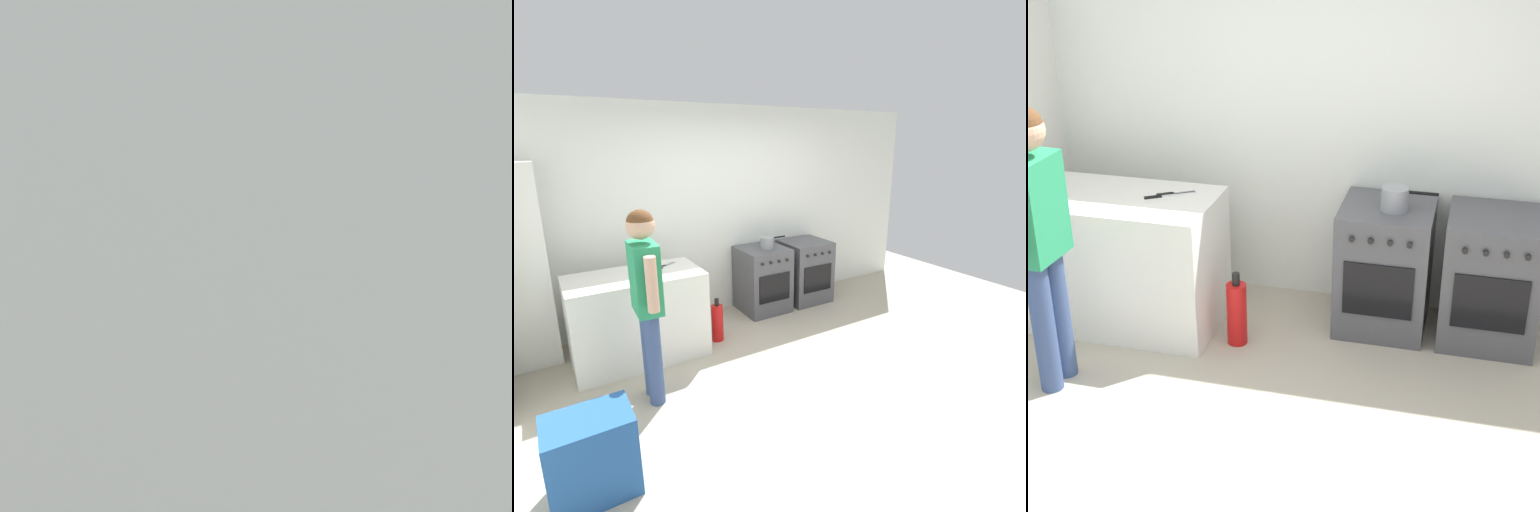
# 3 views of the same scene
# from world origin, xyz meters

# --- Properties ---
(ground_plane) EXTENTS (8.00, 8.00, 0.00)m
(ground_plane) POSITION_xyz_m (0.00, 0.00, 0.00)
(ground_plane) COLOR #ADA38E
(back_wall) EXTENTS (6.00, 0.10, 2.60)m
(back_wall) POSITION_xyz_m (0.00, 1.95, 1.30)
(back_wall) COLOR silver
(back_wall) RESTS_ON ground
(counter_unit) EXTENTS (1.30, 0.70, 0.90)m
(counter_unit) POSITION_xyz_m (-1.35, 1.20, 0.45)
(counter_unit) COLOR silver
(counter_unit) RESTS_ON ground
(oven_left) EXTENTS (0.59, 0.62, 0.85)m
(oven_left) POSITION_xyz_m (0.35, 1.58, 0.43)
(oven_left) COLOR #4C4C51
(oven_left) RESTS_ON ground
(oven_right) EXTENTS (0.60, 0.62, 0.85)m
(oven_right) POSITION_xyz_m (1.03, 1.58, 0.43)
(oven_right) COLOR #4C4C51
(oven_right) RESTS_ON ground
(pot) EXTENTS (0.35, 0.17, 0.15)m
(pot) POSITION_xyz_m (0.40, 1.53, 0.93)
(pot) COLOR gray
(pot) RESTS_ON oven_left
(knife_carving) EXTENTS (0.29, 0.21, 0.01)m
(knife_carving) POSITION_xyz_m (-1.02, 1.28, 0.90)
(knife_carving) COLOR silver
(knife_carving) RESTS_ON counter_unit
(knife_utility) EXTENTS (0.23, 0.16, 0.01)m
(knife_utility) POSITION_xyz_m (-0.99, 1.33, 0.90)
(knife_utility) COLOR silver
(knife_utility) RESTS_ON counter_unit
(person) EXTENTS (0.22, 0.57, 1.67)m
(person) POSITION_xyz_m (-1.42, 0.42, 1.00)
(person) COLOR #384C7A
(person) RESTS_ON ground
(fire_extinguisher) EXTENTS (0.13, 0.13, 0.50)m
(fire_extinguisher) POSITION_xyz_m (-0.52, 1.10, 0.22)
(fire_extinguisher) COLOR red
(fire_extinguisher) RESTS_ON ground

